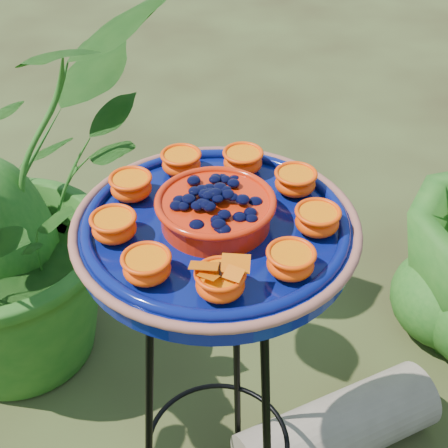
{
  "coord_description": "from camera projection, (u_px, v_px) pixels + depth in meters",
  "views": [
    {
      "loc": [
        -0.16,
        -0.7,
        1.45
      ],
      "look_at": [
        -0.08,
        0.01,
        0.89
      ],
      "focal_mm": 50.0,
      "sensor_mm": 36.0,
      "label": 1
    }
  ],
  "objects": [
    {
      "name": "feeder_dish",
      "position": [
        216.0,
        224.0,
        0.94
      ],
      "size": [
        0.55,
        0.55,
        0.1
      ],
      "rotation": [
        0.0,
        0.0,
        -0.41
      ],
      "color": "#071158",
      "rests_on": "tripod_stand"
    },
    {
      "name": "driftwood_log",
      "position": [
        338.0,
        429.0,
        1.55
      ],
      "size": [
        0.54,
        0.33,
        0.17
      ],
      "primitive_type": "cylinder",
      "rotation": [
        0.0,
        1.57,
        0.34
      ],
      "color": "gray",
      "rests_on": "ground"
    },
    {
      "name": "tripod_stand",
      "position": [
        217.0,
        377.0,
        1.17
      ],
      "size": [
        0.39,
        0.39,
        0.83
      ],
      "rotation": [
        0.0,
        0.0,
        -0.41
      ],
      "color": "black",
      "rests_on": "ground"
    }
  ]
}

